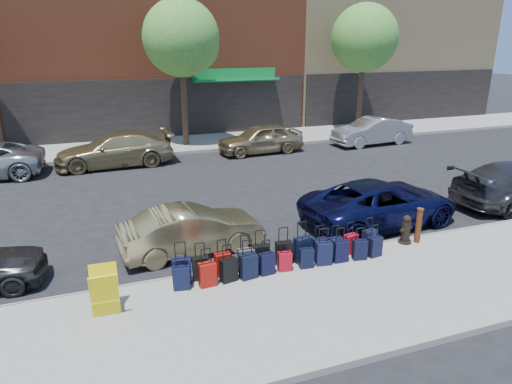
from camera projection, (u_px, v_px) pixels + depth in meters
name	position (u px, v px, depth m)	size (l,w,h in m)	color
ground	(228.00, 207.00, 15.65)	(120.00, 120.00, 0.00)	black
sidewalk_near	(313.00, 303.00, 9.83)	(60.00, 4.00, 0.15)	gray
sidewalk_far	(175.00, 144.00, 24.54)	(60.00, 4.00, 0.15)	gray
curb_near	(277.00, 262.00, 11.63)	(60.00, 0.08, 0.15)	gray
curb_far	(183.00, 153.00, 22.74)	(60.00, 0.08, 0.15)	gray
tree_center	(184.00, 40.00, 22.60)	(3.80, 3.80, 7.27)	black
tree_right	(366.00, 40.00, 25.96)	(3.80, 3.80, 7.27)	black
suitcase_front_0	(182.00, 271.00, 10.38)	(0.44, 0.26, 1.02)	black
suitcase_front_1	(201.00, 268.00, 10.57)	(0.40, 0.26, 0.91)	black
suitcase_front_2	(223.00, 264.00, 10.75)	(0.38, 0.22, 0.91)	#950B09
suitcase_front_3	(246.00, 260.00, 10.92)	(0.40, 0.23, 0.95)	#37373C
suitcase_front_4	(261.00, 256.00, 11.08)	(0.43, 0.27, 0.99)	black
suitcase_front_5	(284.00, 253.00, 11.28)	(0.42, 0.25, 0.97)	black
suitcase_front_6	(303.00, 249.00, 11.41)	(0.48, 0.31, 1.06)	black
suitcase_front_7	(320.00, 249.00, 11.54)	(0.39, 0.23, 0.90)	black
suitcase_front_8	(336.00, 247.00, 11.66)	(0.36, 0.21, 0.86)	black
suitcase_front_9	(350.00, 244.00, 11.86)	(0.38, 0.26, 0.85)	#B30B1D
suitcase_front_10	(369.00, 240.00, 12.07)	(0.40, 0.27, 0.89)	black
suitcase_back_0	(181.00, 278.00, 10.16)	(0.40, 0.27, 0.88)	black
suitcase_back_1	(207.00, 274.00, 10.29)	(0.40, 0.25, 0.91)	maroon
suitcase_back_2	(229.00, 270.00, 10.49)	(0.42, 0.29, 0.91)	black
suitcase_back_3	(248.00, 266.00, 10.62)	(0.43, 0.29, 0.96)	black
suitcase_back_4	(267.00, 264.00, 10.81)	(0.38, 0.25, 0.86)	black
suitcase_back_5	(285.00, 261.00, 10.98)	(0.35, 0.23, 0.78)	maroon
suitcase_back_6	(306.00, 258.00, 11.13)	(0.36, 0.23, 0.81)	black
suitcase_back_7	(324.00, 253.00, 11.27)	(0.43, 0.29, 0.94)	black
suitcase_back_8	(340.00, 251.00, 11.42)	(0.38, 0.23, 0.90)	black
suitcase_back_9	(360.00, 250.00, 11.55)	(0.38, 0.26, 0.84)	black
suitcase_back_10	(375.00, 247.00, 11.71)	(0.39, 0.26, 0.85)	black
fire_hydrant	(406.00, 230.00, 12.46)	(0.41, 0.36, 0.80)	black
bollard	(419.00, 225.00, 12.44)	(0.18, 0.18, 0.99)	#38190C
display_rack	(105.00, 292.00, 9.20)	(0.57, 0.62, 0.99)	yellow
car_near_1	(192.00, 230.00, 12.18)	(1.33, 3.83, 1.26)	tan
car_near_2	(380.00, 203.00, 14.00)	(2.31, 5.00, 1.39)	#0C0F37
car_far_1	(114.00, 150.00, 20.46)	(2.10, 5.16, 1.50)	#99895E
car_far_2	(261.00, 139.00, 22.83)	(1.72, 4.28, 1.46)	#9D8860
car_far_3	(372.00, 131.00, 24.67)	(1.55, 4.45, 1.47)	silver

